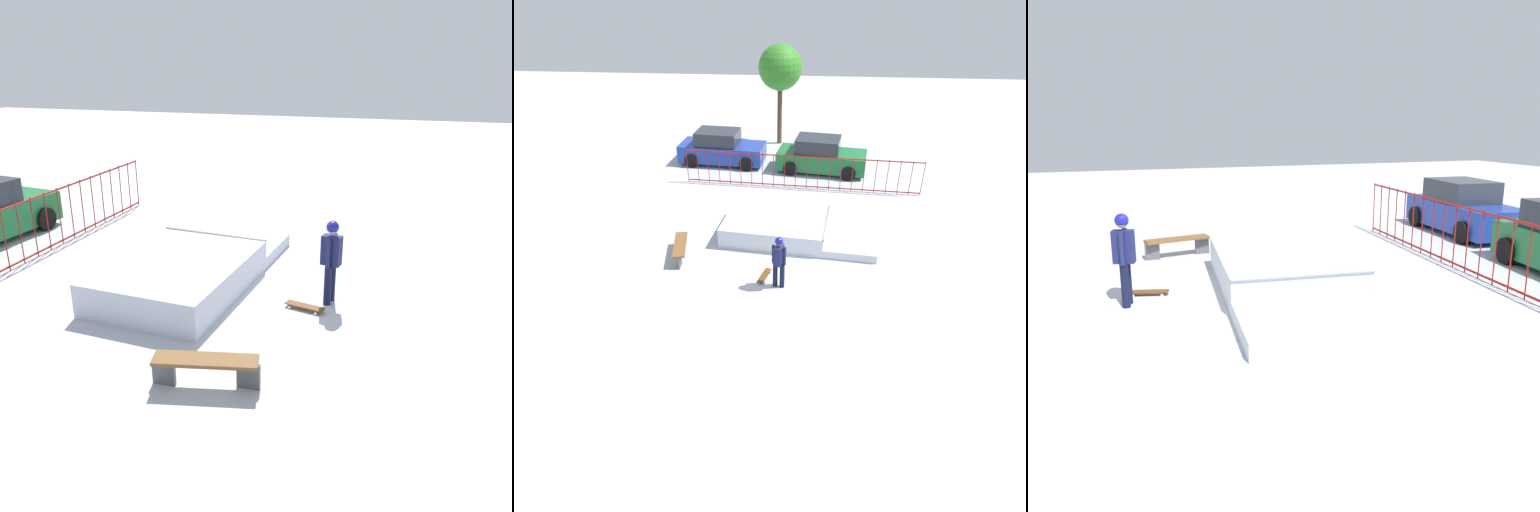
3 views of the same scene
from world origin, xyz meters
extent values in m
plane|color=#B2B7C1|center=(0.00, 0.00, 0.00)|extent=(60.00, 60.00, 0.00)
cube|color=silver|center=(-0.79, 1.42, 0.35)|extent=(3.85, 2.97, 0.70)
cube|color=silver|center=(1.90, 1.14, 0.15)|extent=(2.06, 2.78, 0.30)
cylinder|color=gray|center=(1.00, 1.23, 0.70)|extent=(0.35, 2.59, 0.08)
cylinder|color=black|center=(-0.59, -1.68, 0.41)|extent=(0.15, 0.15, 0.82)
cylinder|color=black|center=(-0.37, -1.73, 0.41)|extent=(0.15, 0.15, 0.82)
cube|color=#191E4C|center=(-0.48, -1.70, 1.12)|extent=(0.31, 0.42, 0.60)
cylinder|color=#191E4C|center=(-0.65, -1.66, 1.12)|extent=(0.09, 0.09, 0.60)
cylinder|color=#191E4C|center=(-0.31, -1.75, 1.12)|extent=(0.09, 0.09, 0.60)
sphere|color=tan|center=(-0.48, -1.70, 1.57)|extent=(0.22, 0.22, 0.22)
sphere|color=navy|center=(-0.48, -1.70, 1.60)|extent=(0.25, 0.25, 0.25)
cube|color=#593314|center=(-0.95, -1.29, 0.08)|extent=(0.40, 0.82, 0.02)
cylinder|color=silver|center=(-0.99, -0.99, 0.03)|extent=(0.04, 0.06, 0.06)
cylinder|color=silver|center=(-0.76, -1.05, 0.03)|extent=(0.04, 0.06, 0.06)
cylinder|color=silver|center=(-1.13, -1.53, 0.03)|extent=(0.04, 0.06, 0.06)
cylinder|color=silver|center=(-0.91, -1.59, 0.03)|extent=(0.04, 0.06, 0.06)
cylinder|color=maroon|center=(0.00, 5.61, 1.45)|extent=(10.19, 0.72, 0.05)
cylinder|color=maroon|center=(0.00, 5.61, 0.10)|extent=(10.19, 0.72, 0.05)
cylinder|color=maroon|center=(-5.10, 5.94, 0.75)|extent=(0.03, 0.03, 1.50)
cylinder|color=maroon|center=(-4.61, 5.91, 0.75)|extent=(0.03, 0.03, 1.50)
cylinder|color=maroon|center=(-4.12, 5.88, 0.75)|extent=(0.03, 0.03, 1.50)
cylinder|color=maroon|center=(-3.64, 5.85, 0.75)|extent=(0.03, 0.03, 1.50)
cylinder|color=maroon|center=(-3.15, 5.81, 0.75)|extent=(0.03, 0.03, 1.50)
cylinder|color=maroon|center=(-2.67, 5.78, 0.75)|extent=(0.03, 0.03, 1.50)
cylinder|color=maroon|center=(-2.18, 5.75, 0.75)|extent=(0.03, 0.03, 1.50)
cylinder|color=maroon|center=(-1.70, 5.72, 0.75)|extent=(0.03, 0.03, 1.50)
cylinder|color=maroon|center=(-1.21, 5.69, 0.75)|extent=(0.03, 0.03, 1.50)
cylinder|color=maroon|center=(-0.73, 5.65, 0.75)|extent=(0.03, 0.03, 1.50)
cylinder|color=maroon|center=(-0.24, 5.62, 0.75)|extent=(0.03, 0.03, 1.50)
cylinder|color=maroon|center=(0.24, 5.59, 0.75)|extent=(0.03, 0.03, 1.50)
cylinder|color=maroon|center=(0.73, 5.56, 0.75)|extent=(0.03, 0.03, 1.50)
cylinder|color=maroon|center=(1.21, 5.53, 0.75)|extent=(0.03, 0.03, 1.50)
cylinder|color=maroon|center=(1.70, 5.50, 0.75)|extent=(0.03, 0.03, 1.50)
cylinder|color=maroon|center=(2.18, 5.46, 0.75)|extent=(0.03, 0.03, 1.50)
cylinder|color=maroon|center=(2.67, 5.43, 0.75)|extent=(0.03, 0.03, 1.50)
cylinder|color=maroon|center=(3.15, 5.40, 0.75)|extent=(0.03, 0.03, 1.50)
cylinder|color=maroon|center=(3.64, 5.37, 0.75)|extent=(0.03, 0.03, 1.50)
cylinder|color=maroon|center=(4.12, 5.34, 0.75)|extent=(0.03, 0.03, 1.50)
cylinder|color=maroon|center=(4.61, 5.31, 0.75)|extent=(0.03, 0.03, 1.50)
cylinder|color=maroon|center=(5.10, 5.27, 0.75)|extent=(0.03, 0.03, 1.50)
cube|color=brown|center=(-3.87, -0.29, 0.45)|extent=(0.68, 1.65, 0.06)
cube|color=#4C4C51|center=(-3.75, -0.92, 0.21)|extent=(0.08, 0.36, 0.42)
cube|color=#4C4C51|center=(-3.98, 0.35, 0.21)|extent=(0.08, 0.36, 0.42)
cube|color=#1E3899|center=(-3.94, 8.38, 0.56)|extent=(4.23, 2.06, 0.80)
cube|color=#262B33|center=(-4.14, 8.40, 1.28)|extent=(2.13, 1.67, 0.64)
cylinder|color=black|center=(-2.52, 9.11, 0.32)|extent=(0.66, 0.28, 0.64)
cylinder|color=black|center=(-2.67, 7.41, 0.32)|extent=(0.66, 0.28, 0.64)
cylinder|color=black|center=(-5.21, 9.35, 0.32)|extent=(0.66, 0.28, 0.64)
cylinder|color=black|center=(-5.36, 7.65, 0.32)|extent=(0.66, 0.28, 0.64)
cube|color=#196B33|center=(0.91, 7.70, 0.56)|extent=(4.30, 2.28, 0.80)
cube|color=#262B33|center=(0.71, 7.73, 1.28)|extent=(2.20, 1.77, 0.64)
cylinder|color=black|center=(2.37, 8.34, 0.32)|extent=(0.67, 0.31, 0.64)
cylinder|color=black|center=(2.12, 6.66, 0.32)|extent=(0.67, 0.31, 0.64)
cylinder|color=black|center=(-0.30, 8.73, 0.32)|extent=(0.67, 0.31, 0.64)
cylinder|color=black|center=(-0.55, 7.05, 0.32)|extent=(0.67, 0.31, 0.64)
cylinder|color=brown|center=(-1.34, 11.60, 1.63)|extent=(0.25, 0.25, 3.25)
sphere|color=#308022|center=(-1.34, 11.60, 3.92)|extent=(2.24, 2.24, 2.24)
camera|label=1|loc=(-10.47, -2.83, 4.85)|focal=38.08mm
camera|label=2|loc=(0.20, -12.79, 8.23)|focal=31.61mm
camera|label=3|loc=(9.22, -2.03, 3.30)|focal=36.98mm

